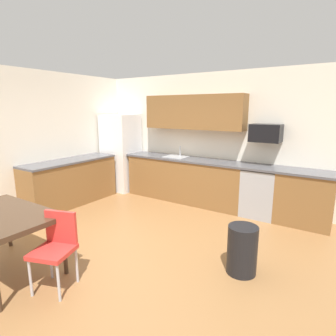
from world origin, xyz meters
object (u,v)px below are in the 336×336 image
(chair_near_table, at_px, (56,244))
(trash_bin, at_px, (242,250))
(microwave, at_px, (266,133))
(oven_range, at_px, (260,192))
(refrigerator, at_px, (121,152))

(chair_near_table, bearing_deg, trash_bin, 39.98)
(microwave, relative_size, trash_bin, 0.90)
(oven_range, distance_m, microwave, 1.09)
(microwave, bearing_deg, chair_near_table, -110.28)
(chair_near_table, distance_m, trash_bin, 2.16)
(trash_bin, bearing_deg, microwave, 99.32)
(refrigerator, bearing_deg, oven_range, 1.36)
(refrigerator, bearing_deg, microwave, 3.05)
(oven_range, bearing_deg, chair_near_table, -110.82)
(refrigerator, relative_size, chair_near_table, 2.16)
(microwave, xyz_separation_m, trash_bin, (0.35, -2.13, -1.24))
(trash_bin, bearing_deg, oven_range, 99.77)
(refrigerator, bearing_deg, chair_near_table, -57.96)
(oven_range, height_order, chair_near_table, oven_range)
(microwave, distance_m, trash_bin, 2.49)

